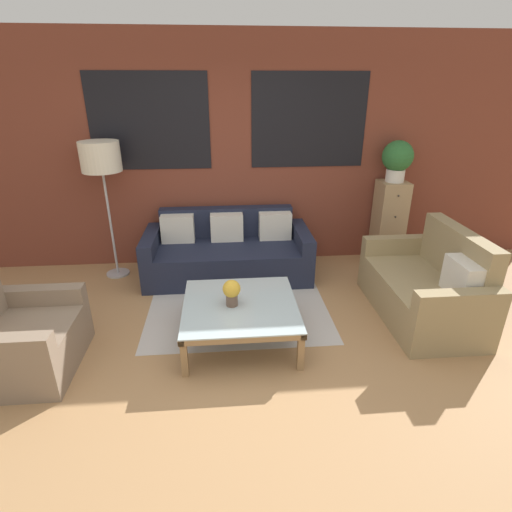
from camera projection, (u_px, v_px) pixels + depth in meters
The scene contains 11 objects.
ground_plane at pixel (244, 377), 3.28m from camera, with size 16.00×16.00×0.00m, color #AD7F51.
wall_back_brick at pixel (231, 154), 4.95m from camera, with size 8.40×0.09×2.80m.
rug at pixel (238, 304), 4.35m from camera, with size 1.90×1.63×0.00m.
couch_dark at pixel (228, 253), 4.94m from camera, with size 1.99×0.88×0.78m.
settee_vintage at pixel (426, 288), 4.04m from camera, with size 0.80×1.44×0.92m.
armchair_corner at pixel (20, 340), 3.29m from camera, with size 0.80×0.90×0.84m.
coffee_table at pixel (240, 309), 3.65m from camera, with size 1.03×1.03×0.37m.
floor_lamp at pixel (101, 161), 4.48m from camera, with size 0.44×0.44×1.63m.
drawer_cabinet at pixel (388, 223), 5.22m from camera, with size 0.35×0.37×1.08m.
potted_plant at pixel (397, 159), 4.89m from camera, with size 0.38×0.38×0.50m.
flower_vase at pixel (232, 291), 3.56m from camera, with size 0.16×0.16×0.25m.
Camera 1 is at (-0.13, -2.61, 2.23)m, focal length 28.00 mm.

